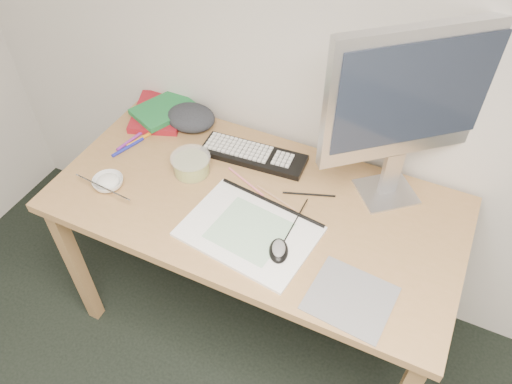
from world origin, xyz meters
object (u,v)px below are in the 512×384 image
at_px(keyboard, 254,155).
at_px(monitor, 411,99).
at_px(sketchpad, 249,231).
at_px(desk, 255,217).
at_px(rice_bowl, 108,183).

distance_m(keyboard, monitor, 0.62).
height_order(sketchpad, monitor, monitor).
xyz_separation_m(desk, keyboard, (-0.10, 0.20, 0.09)).
xyz_separation_m(desk, monitor, (0.39, 0.23, 0.47)).
bearing_deg(monitor, desk, 170.23).
relative_size(desk, monitor, 2.23).
distance_m(keyboard, rice_bowl, 0.53).
distance_m(desk, rice_bowl, 0.53).
distance_m(sketchpad, monitor, 0.64).
bearing_deg(monitor, rice_bowl, 163.19).
relative_size(keyboard, rice_bowl, 3.64).
bearing_deg(keyboard, desk, -67.09).
height_order(desk, sketchpad, sketchpad).
xyz_separation_m(keyboard, rice_bowl, (-0.40, -0.35, 0.01)).
height_order(keyboard, rice_bowl, rice_bowl).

